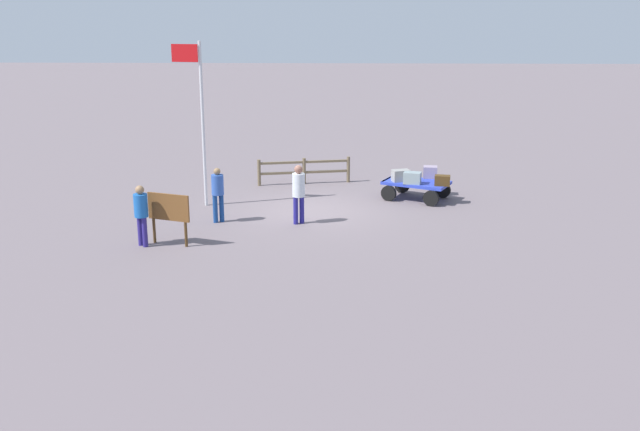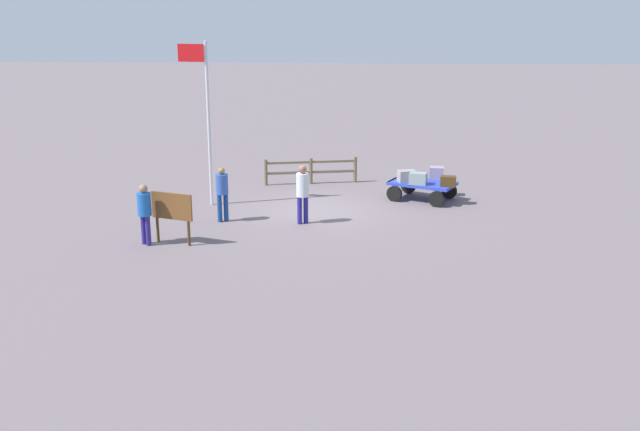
# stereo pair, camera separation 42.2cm
# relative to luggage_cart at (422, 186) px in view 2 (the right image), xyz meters

# --- Properties ---
(ground_plane) EXTENTS (120.00, 120.00, 0.00)m
(ground_plane) POSITION_rel_luggage_cart_xyz_m (3.43, 1.56, -0.46)
(ground_plane) COLOR slate
(luggage_cart) EXTENTS (2.41, 2.08, 0.62)m
(luggage_cart) POSITION_rel_luggage_cart_xyz_m (0.00, 0.00, 0.00)
(luggage_cart) COLOR #2C41C0
(luggage_cart) RESTS_ON ground
(suitcase_maroon) EXTENTS (0.65, 0.51, 0.38)m
(suitcase_maroon) POSITION_rel_luggage_cart_xyz_m (0.50, 0.02, 0.34)
(suitcase_maroon) COLOR gray
(suitcase_maroon) RESTS_ON luggage_cart
(suitcase_dark) EXTENTS (0.54, 0.39, 0.33)m
(suitcase_dark) POSITION_rel_luggage_cart_xyz_m (-0.80, 0.58, 0.32)
(suitcase_dark) COLOR #483115
(suitcase_dark) RESTS_ON luggage_cart
(suitcase_tan) EXTENTS (0.63, 0.50, 0.38)m
(suitcase_tan) POSITION_rel_luggage_cart_xyz_m (0.15, 0.35, 0.34)
(suitcase_tan) COLOR gray
(suitcase_tan) RESTS_ON luggage_cart
(suitcase_navy) EXTENTS (0.50, 0.44, 0.40)m
(suitcase_navy) POSITION_rel_luggage_cart_xyz_m (-0.53, -0.50, 0.35)
(suitcase_navy) COLOR gray
(suitcase_navy) RESTS_ON luggage_cart
(worker_lead) EXTENTS (0.50, 0.50, 1.66)m
(worker_lead) POSITION_rel_luggage_cart_xyz_m (6.16, 2.88, 0.52)
(worker_lead) COLOR navy
(worker_lead) RESTS_ON ground
(worker_trailing) EXTENTS (0.52, 0.52, 1.68)m
(worker_trailing) POSITION_rel_luggage_cart_xyz_m (7.85, 5.21, 0.53)
(worker_trailing) COLOR navy
(worker_trailing) RESTS_ON ground
(worker_supervisor) EXTENTS (0.50, 0.50, 1.78)m
(worker_supervisor) POSITION_rel_luggage_cart_xyz_m (3.75, 2.98, 0.59)
(worker_supervisor) COLOR navy
(worker_supervisor) RESTS_ON ground
(flagpole) EXTENTS (0.94, 0.16, 5.22)m
(flagpole) POSITION_rel_luggage_cart_xyz_m (6.97, 0.97, 2.61)
(flagpole) COLOR silver
(flagpole) RESTS_ON ground
(signboard) EXTENTS (1.19, 0.46, 1.42)m
(signboard) POSITION_rel_luggage_cart_xyz_m (7.14, 5.07, 0.49)
(signboard) COLOR #4C3319
(signboard) RESTS_ON ground
(wooden_fence) EXTENTS (3.33, 0.75, 0.95)m
(wooden_fence) POSITION_rel_luggage_cart_xyz_m (3.83, -2.09, 0.08)
(wooden_fence) COLOR brown
(wooden_fence) RESTS_ON ground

